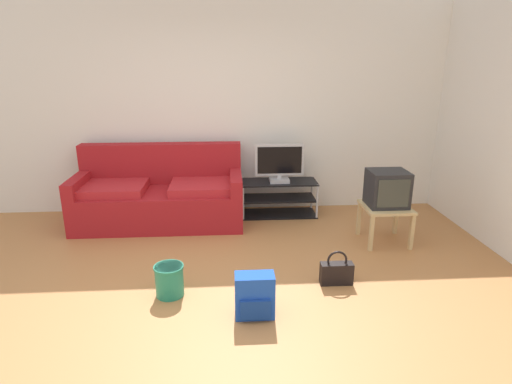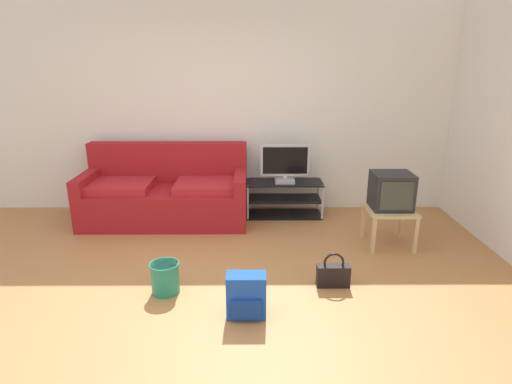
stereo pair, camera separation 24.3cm
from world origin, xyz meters
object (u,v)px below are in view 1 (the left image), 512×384
(tv_stand, at_px, (279,198))
(side_table, at_px, (386,212))
(couch, at_px, (160,196))
(handbag, at_px, (337,272))
(flat_tv, at_px, (279,164))
(cleaning_bucket, at_px, (169,279))
(backpack, at_px, (255,296))
(crt_tv, at_px, (387,188))

(tv_stand, xyz_separation_m, side_table, (1.08, -0.95, 0.13))
(couch, xyz_separation_m, handbag, (1.83, -1.68, -0.23))
(couch, distance_m, flat_tv, 1.56)
(tv_stand, height_order, cleaning_bucket, tv_stand)
(side_table, xyz_separation_m, cleaning_bucket, (-2.27, -0.99, -0.21))
(flat_tv, xyz_separation_m, side_table, (1.08, -0.93, -0.34))
(side_table, height_order, backpack, side_table)
(handbag, bearing_deg, crt_tv, 49.86)
(tv_stand, height_order, backpack, tv_stand)
(crt_tv, bearing_deg, cleaning_bucket, -156.12)
(tv_stand, relative_size, flat_tv, 1.58)
(tv_stand, distance_m, flat_tv, 0.47)
(crt_tv, bearing_deg, flat_tv, 140.00)
(side_table, relative_size, cleaning_bucket, 1.80)
(side_table, distance_m, crt_tv, 0.27)
(flat_tv, xyz_separation_m, cleaning_bucket, (-1.18, -1.91, -0.55))
(couch, bearing_deg, flat_tv, 5.06)
(flat_tv, bearing_deg, couch, -174.94)
(tv_stand, xyz_separation_m, flat_tv, (0.00, -0.02, 0.47))
(side_table, xyz_separation_m, crt_tv, (0.00, 0.02, 0.27))
(couch, distance_m, tv_stand, 1.53)
(flat_tv, distance_m, side_table, 1.47)
(crt_tv, height_order, handbag, crt_tv)
(crt_tv, xyz_separation_m, handbag, (-0.76, -0.91, -0.51))
(couch, distance_m, handbag, 2.50)
(flat_tv, distance_m, cleaning_bucket, 2.32)
(side_table, bearing_deg, couch, 163.05)
(couch, relative_size, flat_tv, 3.26)
(backpack, relative_size, cleaning_bucket, 1.30)
(backpack, xyz_separation_m, cleaning_bucket, (-0.72, 0.36, -0.03))
(tv_stand, bearing_deg, crt_tv, -40.69)
(flat_tv, distance_m, crt_tv, 1.42)
(crt_tv, relative_size, backpack, 1.15)
(backpack, relative_size, handbag, 1.11)
(tv_stand, relative_size, cleaning_bucket, 3.52)
(backpack, height_order, cleaning_bucket, backpack)
(tv_stand, relative_size, backpack, 2.70)
(couch, relative_size, crt_tv, 4.87)
(couch, xyz_separation_m, tv_stand, (1.51, 0.16, -0.11))
(couch, height_order, backpack, couch)
(couch, height_order, handbag, couch)
(side_table, relative_size, crt_tv, 1.21)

